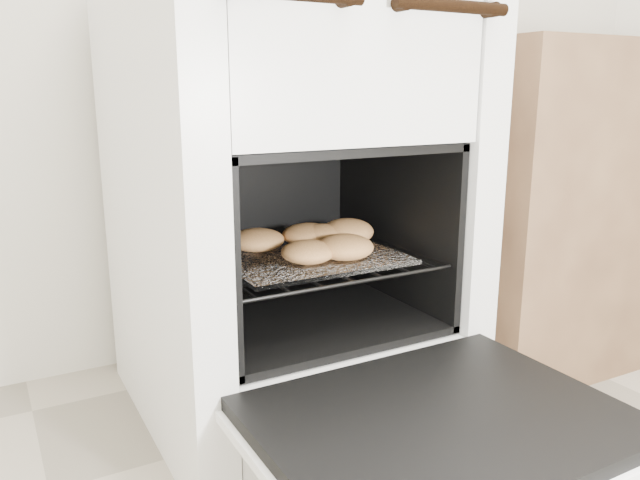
# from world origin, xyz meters

# --- Properties ---
(stove) EXTENTS (0.66, 0.73, 1.01)m
(stove) POSITION_xyz_m (-0.12, 1.13, 0.49)
(stove) COLOR white
(stove) RESTS_ON ground
(oven_door) EXTENTS (0.59, 0.46, 0.04)m
(oven_door) POSITION_xyz_m (-0.12, 0.58, 0.22)
(oven_door) COLOR black
(oven_door) RESTS_ON stove
(oven_rack) EXTENTS (0.48, 0.46, 0.01)m
(oven_rack) POSITION_xyz_m (-0.12, 1.06, 0.38)
(oven_rack) COLOR black
(oven_rack) RESTS_ON stove
(foil_sheet) EXTENTS (0.37, 0.33, 0.01)m
(foil_sheet) POSITION_xyz_m (-0.12, 1.04, 0.39)
(foil_sheet) COLOR white
(foil_sheet) RESTS_ON oven_rack
(baked_rolls) EXTENTS (0.35, 0.31, 0.06)m
(baked_rolls) POSITION_xyz_m (-0.09, 1.05, 0.42)
(baked_rolls) COLOR #E19D5A
(baked_rolls) RESTS_ON foil_sheet
(counter) EXTENTS (0.86, 0.59, 0.85)m
(counter) POSITION_xyz_m (0.76, 1.12, 0.43)
(counter) COLOR brown
(counter) RESTS_ON ground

